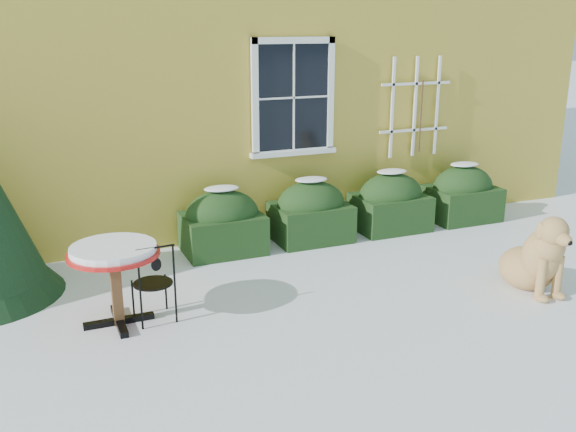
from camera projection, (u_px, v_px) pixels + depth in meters
name	position (u px, v px, depth m)	size (l,w,h in m)	color
ground	(326.00, 326.00, 6.54)	(80.00, 80.00, 0.00)	white
house	(162.00, 9.00, 11.79)	(12.40, 8.40, 6.40)	gold
hedge_row	(352.00, 208.00, 9.29)	(4.95, 0.80, 0.91)	black
bistro_table	(114.00, 259.00, 6.40)	(0.92, 0.92, 0.85)	black
patio_chair_near	(154.00, 282.00, 6.56)	(0.41, 0.41, 0.86)	black
dog	(537.00, 259.00, 7.30)	(0.68, 1.07, 0.98)	tan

